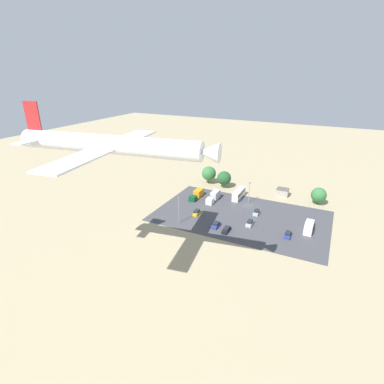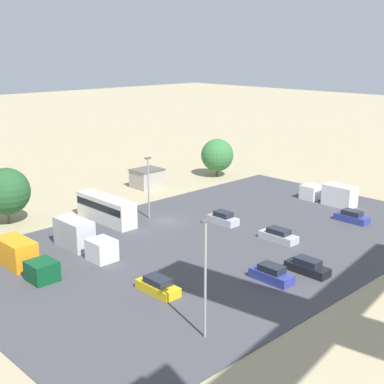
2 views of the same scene
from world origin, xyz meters
TOP-DOWN VIEW (x-y plane):
  - ground_plane at (0.00, 0.00)m, footprint 400.00×400.00m
  - parking_lot_surface at (0.00, 9.80)m, footprint 59.01×36.22m
  - shed_building at (-9.65, -15.64)m, footprint 4.76×4.12m
  - bus at (5.70, -5.37)m, footprint 2.48×10.06m
  - parked_car_0 at (0.72, 22.45)m, footprint 1.71×4.61m
  - parked_car_1 at (-4.75, 14.69)m, footprint 1.80×4.70m
  - parked_car_2 at (-17.37, 17.05)m, footprint 1.78×4.40m
  - parked_car_3 at (14.49, 15.32)m, footprint 1.83×4.53m
  - parked_car_4 at (-4.68, 5.87)m, footprint 1.76×4.16m
  - parked_car_5 at (4.84, 21.09)m, footprint 1.81×4.38m
  - parked_truck_0 at (20.89, 1.61)m, footprint 2.56×9.22m
  - parked_truck_1 at (13.73, 1.35)m, footprint 2.48×9.35m
  - parked_truck_2 at (-22.69, 10.59)m, footprint 2.44×8.40m
  - tree_near_shed at (-23.34, -12.87)m, footprint 5.71×5.71m
  - tree_apron_mid at (15.14, -13.68)m, footprint 6.07×6.07m
  - tree_apron_far at (23.14, -15.62)m, footprint 6.36×6.36m
  - light_pole_lot_centre at (17.00, 23.96)m, footprint 0.90×0.28m
  - light_pole_lot_edge at (0.80, -2.53)m, footprint 0.90×0.28m
  - airplane at (14.06, 56.16)m, footprint 43.27×36.31m

SIDE VIEW (x-z plane):
  - ground_plane at x=0.00m, z-range 0.00..0.00m
  - parking_lot_surface at x=0.00m, z-range 0.00..0.08m
  - parked_car_1 at x=-4.75m, z-range -0.04..1.44m
  - parked_car_3 at x=14.49m, z-range -0.05..1.46m
  - parked_car_0 at x=0.72m, z-range -0.05..1.49m
  - parked_car_2 at x=-17.37m, z-range -0.05..1.49m
  - parked_car_4 at x=-4.68m, z-range -0.05..1.55m
  - parked_car_5 at x=4.84m, z-range -0.06..1.58m
  - parked_truck_0 at x=20.89m, z-range -0.04..2.77m
  - parked_truck_2 at x=-22.69m, z-range -0.05..2.94m
  - shed_building at x=-9.65m, z-range 0.01..3.02m
  - parked_truck_1 at x=13.73m, z-range -0.06..3.26m
  - bus at x=5.70m, z-range 0.21..3.56m
  - tree_near_shed at x=-23.34m, z-range 0.48..7.17m
  - tree_apron_mid at x=15.14m, z-range 0.64..7.99m
  - light_pole_lot_edge at x=0.80m, z-range 0.51..8.79m
  - tree_apron_far at x=23.14m, z-range 0.76..8.66m
  - light_pole_lot_centre at x=17.00m, z-range 0.52..10.28m
  - airplane at x=14.06m, z-range 28.89..38.78m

